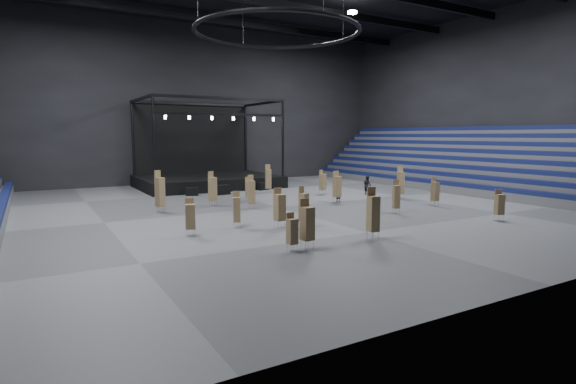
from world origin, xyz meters
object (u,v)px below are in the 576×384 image
chair_stack_7 (307,223)px  chair_stack_4 (499,204)px  chair_stack_10 (251,192)px  crew_member (367,185)px  chair_stack_1 (279,207)px  chair_stack_9 (323,182)px  chair_stack_15 (213,188)px  chair_stack_3 (292,231)px  chair_stack_14 (435,191)px  chair_stack_17 (373,213)px  stage (205,173)px  chair_stack_11 (248,189)px  chair_stack_5 (396,196)px  chair_stack_16 (190,216)px  chair_stack_2 (337,186)px  chair_stack_12 (401,182)px  flight_case_left (192,192)px  chair_stack_6 (268,178)px  flight_case_mid (223,190)px  chair_stack_0 (237,209)px  chair_stack_8 (160,191)px  man_center (338,192)px  flight_case_right (263,186)px  chair_stack_13 (304,207)px

chair_stack_7 → chair_stack_4: bearing=-4.7°
chair_stack_4 → chair_stack_10: 17.01m
chair_stack_4 → crew_member: 14.43m
chair_stack_1 → chair_stack_10: size_ratio=0.93×
chair_stack_4 → chair_stack_7: chair_stack_7 is taller
chair_stack_9 → chair_stack_15: chair_stack_15 is taller
chair_stack_3 → chair_stack_14: bearing=18.9°
chair_stack_7 → chair_stack_17: (4.12, -0.00, 0.12)m
chair_stack_10 → stage: bearing=89.7°
chair_stack_1 → chair_stack_11: size_ratio=1.18×
chair_stack_5 → crew_member: bearing=83.9°
stage → chair_stack_16: stage is taller
chair_stack_2 → chair_stack_14: (5.53, -5.28, -0.18)m
stage → chair_stack_12: bearing=-57.1°
flight_case_left → chair_stack_10: (1.50, -9.50, 0.93)m
chair_stack_6 → chair_stack_15: size_ratio=1.01×
chair_stack_11 → crew_member: bearing=9.1°
chair_stack_2 → chair_stack_9: bearing=73.4°
crew_member → chair_stack_4: bearing=-176.2°
flight_case_mid → chair_stack_6: (4.30, -0.94, 0.96)m
chair_stack_0 → chair_stack_9: (12.98, 9.94, 0.09)m
chair_stack_6 → chair_stack_9: bearing=-29.2°
chair_stack_0 → chair_stack_8: size_ratio=0.72×
chair_stack_7 → man_center: (10.43, 11.69, -0.48)m
chair_stack_7 → chair_stack_0: bearing=93.2°
flight_case_left → man_center: bearing=-47.5°
chair_stack_5 → chair_stack_7: 12.16m
man_center → chair_stack_15: bearing=-35.4°
chair_stack_5 → chair_stack_17: bearing=-118.8°
chair_stack_2 → chair_stack_6: 8.64m
flight_case_right → chair_stack_7: 23.91m
chair_stack_16 → flight_case_right: bearing=64.8°
flight_case_left → flight_case_mid: size_ratio=0.83×
chair_stack_5 → flight_case_left: bearing=143.1°
chair_stack_6 → flight_case_mid: bearing=-177.7°
stage → flight_case_right: 7.30m
flight_case_mid → chair_stack_17: (0.12, -20.94, 0.98)m
flight_case_left → stage: bearing=61.1°
chair_stack_3 → crew_member: bearing=39.0°
chair_stack_2 → chair_stack_0: bearing=-150.6°
chair_stack_15 → chair_stack_2: bearing=-36.5°
chair_stack_13 → crew_member: size_ratio=1.45×
flight_case_mid → chair_stack_8: (-7.49, -6.93, 1.08)m
chair_stack_17 → man_center: chair_stack_17 is taller
stage → chair_stack_2: stage is taller
chair_stack_12 → chair_stack_15: (-15.51, 4.39, -0.06)m
stage → chair_stack_15: 13.85m
flight_case_right → chair_stack_12: bearing=-57.3°
chair_stack_17 → chair_stack_1: bearing=126.6°
man_center → chair_stack_17: bearing=45.3°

